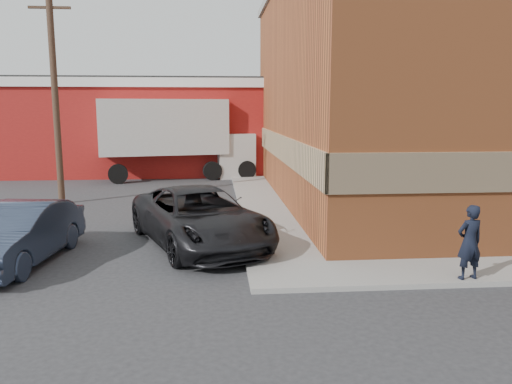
# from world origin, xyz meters

# --- Properties ---
(ground) EXTENTS (90.00, 90.00, 0.00)m
(ground) POSITION_xyz_m (0.00, 0.00, 0.00)
(ground) COLOR #28282B
(ground) RESTS_ON ground
(brick_building) EXTENTS (14.25, 18.25, 9.36)m
(brick_building) POSITION_xyz_m (8.50, 9.00, 4.68)
(brick_building) COLOR #AC572C
(brick_building) RESTS_ON ground
(sidewalk_west) EXTENTS (1.80, 18.00, 0.12)m
(sidewalk_west) POSITION_xyz_m (0.60, 9.00, 0.06)
(sidewalk_west) COLOR gray
(sidewalk_west) RESTS_ON ground
(warehouse) EXTENTS (16.30, 8.30, 5.60)m
(warehouse) POSITION_xyz_m (-6.00, 20.00, 2.81)
(warehouse) COLOR maroon
(warehouse) RESTS_ON ground
(utility_pole) EXTENTS (2.00, 0.26, 9.00)m
(utility_pole) POSITION_xyz_m (-7.50, 9.00, 4.75)
(utility_pole) COLOR #473123
(utility_pole) RESTS_ON ground
(man) EXTENTS (0.67, 0.51, 1.67)m
(man) POSITION_xyz_m (4.32, -1.55, 0.96)
(man) COLOR black
(man) RESTS_ON sidewalk_south
(sedan) EXTENTS (2.15, 4.74, 1.51)m
(sedan) POSITION_xyz_m (-6.12, 0.82, 0.75)
(sedan) COLOR #2F3A4F
(sedan) RESTS_ON ground
(suv_a) EXTENTS (4.69, 6.46, 1.63)m
(suv_a) POSITION_xyz_m (-1.68, 2.16, 0.82)
(suv_a) COLOR black
(suv_a) RESTS_ON ground
(box_truck) EXTENTS (9.13, 4.17, 4.34)m
(box_truck) POSITION_xyz_m (-3.17, 16.15, 2.51)
(box_truck) COLOR #BCBCB8
(box_truck) RESTS_ON ground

